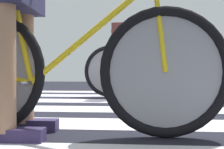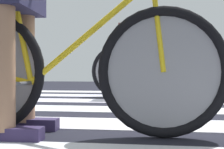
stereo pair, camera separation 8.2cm
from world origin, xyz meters
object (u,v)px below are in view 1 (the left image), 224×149
bicycle_2_of_2 (146,69)px  cyclist_2_of_2 (123,50)px  bicycle_1_of_2 (72,67)px  cyclist_1_of_2 (16,22)px

bicycle_2_of_2 → cyclist_2_of_2: (-0.31, 0.04, 0.26)m
bicycle_1_of_2 → bicycle_2_of_2: bearing=77.3°
cyclist_1_of_2 → cyclist_2_of_2: size_ratio=0.98×
bicycle_2_of_2 → cyclist_2_of_2: cyclist_2_of_2 is taller
bicycle_2_of_2 → cyclist_2_of_2: bearing=-180.0°
bicycle_2_of_2 → cyclist_2_of_2: size_ratio=1.73×
cyclist_1_of_2 → cyclist_2_of_2: bearing=77.5°
cyclist_1_of_2 → bicycle_2_of_2: size_ratio=0.57×
cyclist_1_of_2 → cyclist_2_of_2: (0.48, 2.44, 0.01)m
bicycle_1_of_2 → cyclist_1_of_2: (-0.31, -0.01, 0.25)m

